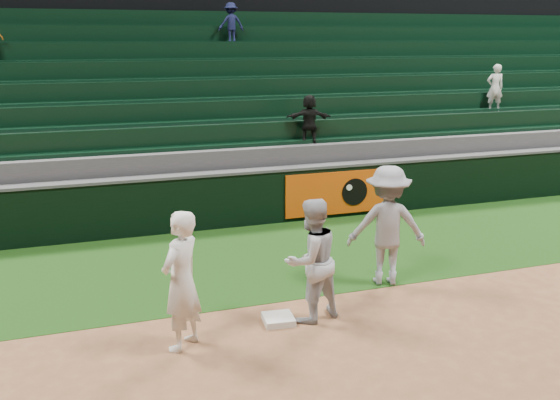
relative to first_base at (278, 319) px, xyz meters
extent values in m
plane|color=brown|center=(0.09, -0.23, -0.05)|extent=(70.00, 70.00, 0.00)
cube|color=black|center=(0.09, 2.77, -0.05)|extent=(36.00, 4.20, 0.01)
cube|color=silver|center=(0.00, 0.00, 0.00)|extent=(0.48, 0.48, 0.10)
imported|color=white|center=(-1.46, -0.29, 0.91)|extent=(0.82, 0.82, 1.93)
imported|color=#ADB1B9|center=(0.50, -0.03, 0.88)|extent=(1.07, 0.94, 1.86)
imported|color=gray|center=(2.23, 0.87, 0.98)|extent=(1.49, 1.14, 2.04)
cube|color=black|center=(0.09, 4.97, 0.55)|extent=(36.00, 0.35, 1.20)
cube|color=#D84C0A|center=(3.09, 4.78, 0.55)|extent=(2.60, 0.05, 1.00)
cylinder|color=black|center=(3.49, 4.75, 0.55)|extent=(0.64, 0.02, 0.64)
cylinder|color=white|center=(3.34, 4.73, 0.67)|extent=(0.14, 0.02, 0.14)
cube|color=#424244|center=(0.09, 4.97, 1.17)|extent=(36.00, 0.40, 0.06)
cube|color=#3B3B3D|center=(0.09, 5.70, 0.78)|extent=(36.00, 0.85, 1.65)
cube|color=black|center=(0.09, 5.95, 1.85)|extent=(36.00, 0.14, 0.50)
cube|color=black|center=(0.09, 5.78, 1.64)|extent=(36.00, 0.45, 0.08)
cube|color=#3B3B3D|center=(0.09, 6.55, 1.00)|extent=(36.00, 0.85, 2.10)
cube|color=black|center=(0.09, 6.80, 2.30)|extent=(36.00, 0.14, 0.50)
cube|color=black|center=(0.09, 6.63, 2.09)|extent=(36.00, 0.45, 0.08)
cube|color=#3B3B3D|center=(0.09, 7.40, 1.23)|extent=(36.00, 0.85, 2.55)
cube|color=black|center=(0.09, 7.65, 2.75)|extent=(36.00, 0.14, 0.50)
cube|color=black|center=(0.09, 7.48, 2.54)|extent=(36.00, 0.45, 0.08)
cube|color=#3B3B3D|center=(0.09, 8.25, 1.45)|extent=(36.00, 0.85, 3.00)
cube|color=black|center=(0.09, 8.50, 3.20)|extent=(36.00, 0.14, 0.50)
cube|color=black|center=(0.09, 8.33, 2.99)|extent=(36.00, 0.45, 0.08)
cube|color=#3B3B3D|center=(0.09, 9.10, 1.68)|extent=(36.00, 0.85, 3.45)
cube|color=black|center=(0.09, 9.35, 3.65)|extent=(36.00, 0.14, 0.50)
cube|color=black|center=(0.09, 9.18, 3.44)|extent=(36.00, 0.45, 0.08)
cube|color=#3B3B3D|center=(0.09, 9.95, 1.90)|extent=(36.00, 0.85, 3.90)
cube|color=black|center=(0.09, 10.20, 4.10)|extent=(36.00, 0.14, 0.50)
cube|color=black|center=(0.09, 10.03, 3.89)|extent=(36.00, 0.45, 0.08)
cube|color=#3B3B3D|center=(0.09, 10.80, 2.13)|extent=(36.00, 0.85, 4.35)
cube|color=black|center=(0.09, 11.05, 4.55)|extent=(36.00, 0.14, 0.50)
cube|color=black|center=(0.09, 10.88, 4.34)|extent=(36.00, 0.45, 0.08)
imported|color=black|center=(2.68, 5.66, 2.18)|extent=(1.12, 0.59, 1.15)
imported|color=silver|center=(8.50, 6.51, 2.69)|extent=(0.53, 0.42, 1.28)
imported|color=#111538|center=(1.93, 9.91, 4.42)|extent=(0.77, 0.48, 1.14)
camera|label=1|loc=(-2.71, -8.02, 4.04)|focal=40.00mm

